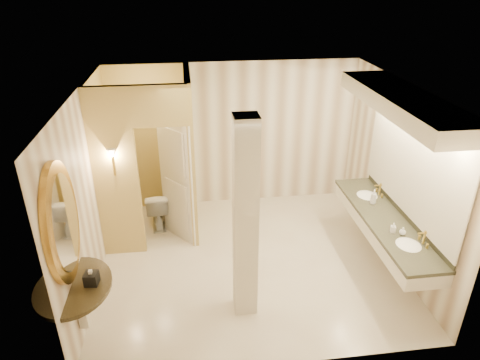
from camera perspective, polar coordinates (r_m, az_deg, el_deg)
The scene contains 16 objects.
floor at distance 6.84m, azimuth 1.12°, elevation -10.66°, with size 4.50×4.50×0.00m, color white.
ceiling at distance 5.64m, azimuth 1.36°, elevation 11.82°, with size 4.50×4.50×0.00m, color silver.
wall_back at distance 7.94m, azimuth -0.91°, elevation 5.95°, with size 4.50×0.02×2.70m, color white.
wall_front at distance 4.46m, azimuth 5.12°, elevation -12.08°, with size 4.50×0.02×2.70m, color white.
wall_left at distance 6.23m, azimuth -19.71°, elevation -1.68°, with size 0.02×4.00×2.70m, color white.
wall_right at distance 6.80m, azimuth 20.32°, elevation 0.62°, with size 0.02×4.00×2.70m, color white.
toilet_closet at distance 6.93m, azimuth -9.28°, elevation 2.78°, with size 1.50×1.55×2.70m.
wall_sconce at distance 6.39m, azimuth -16.69°, elevation 3.29°, with size 0.14×0.14×0.42m.
vanity at distance 6.25m, azimuth 20.09°, elevation 1.22°, with size 0.75×2.74×2.09m.
console_shelf at distance 5.09m, azimuth -22.05°, elevation -8.75°, with size 1.07×1.07×1.98m.
pillar at distance 5.22m, azimuth 0.73°, elevation -5.61°, with size 0.29×0.29×2.70m, color silver.
tissue_box at distance 5.27m, azimuth -19.19°, elevation -12.29°, with size 0.15×0.15×0.15m, color black.
toilet at distance 7.65m, azimuth -10.94°, elevation -3.73°, with size 0.38×0.67×0.68m, color white.
soap_bottle_a at distance 6.22m, azimuth 19.75°, elevation -6.02°, with size 0.07×0.07×0.15m, color beige.
soap_bottle_b at distance 6.22m, azimuth 20.87°, elevation -6.37°, with size 0.09×0.09×0.11m, color silver.
soap_bottle_c at distance 6.84m, azimuth 17.39°, elevation -2.14°, with size 0.09×0.09×0.24m, color #C6B28C.
Camera 1 is at (-0.83, -5.40, 4.11)m, focal length 32.00 mm.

